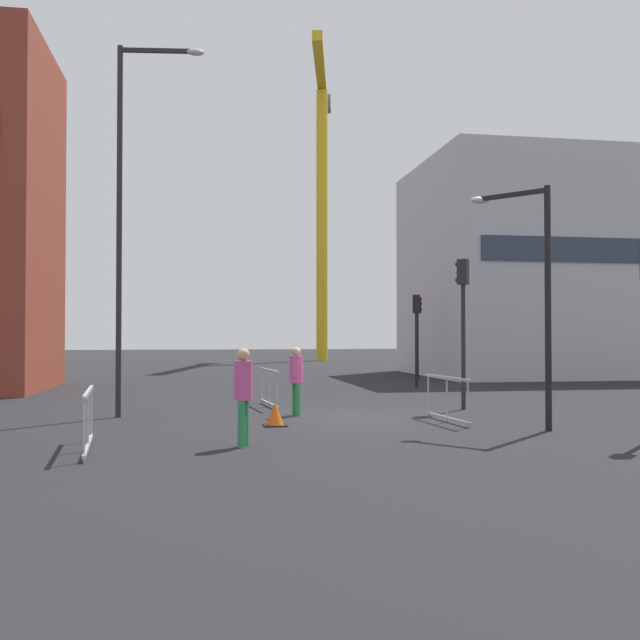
# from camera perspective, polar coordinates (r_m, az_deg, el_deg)

# --- Properties ---
(ground) EXTENTS (160.00, 160.00, 0.00)m
(ground) POSITION_cam_1_polar(r_m,az_deg,el_deg) (18.00, 2.84, -7.78)
(ground) COLOR black
(office_block) EXTENTS (11.81, 10.12, 10.76)m
(office_block) POSITION_cam_1_polar(r_m,az_deg,el_deg) (37.98, 16.91, 3.88)
(office_block) COLOR #B7B7BC
(office_block) RESTS_ON ground
(construction_crane) EXTENTS (3.93, 14.77, 22.50)m
(construction_crane) POSITION_cam_1_polar(r_m,az_deg,el_deg) (57.09, 0.15, 11.56)
(construction_crane) COLOR gold
(construction_crane) RESTS_ON ground
(streetlamp_tall) EXTENTS (2.16, 0.41, 9.36)m
(streetlamp_tall) POSITION_cam_1_polar(r_m,az_deg,el_deg) (18.64, -15.20, 9.24)
(streetlamp_tall) COLOR #232326
(streetlamp_tall) RESTS_ON ground
(streetlamp_short) EXTENTS (1.33, 1.42, 5.30)m
(streetlamp_short) POSITION_cam_1_polar(r_m,az_deg,el_deg) (16.13, 16.94, 3.10)
(streetlamp_short) COLOR black
(streetlamp_short) RESTS_ON ground
(traffic_light_island) EXTENTS (0.32, 0.39, 3.74)m
(traffic_light_island) POSITION_cam_1_polar(r_m,az_deg,el_deg) (32.84, 7.86, -0.36)
(traffic_light_island) COLOR black
(traffic_light_island) RESTS_ON ground
(traffic_light_corner) EXTENTS (0.39, 0.32, 3.62)m
(traffic_light_corner) POSITION_cam_1_polar(r_m,az_deg,el_deg) (27.77, 7.80, -0.37)
(traffic_light_corner) COLOR black
(traffic_light_corner) RESTS_ON ground
(traffic_light_median) EXTENTS (0.37, 0.36, 4.15)m
(traffic_light_median) POSITION_cam_1_polar(r_m,az_deg,el_deg) (19.92, 11.46, 0.88)
(traffic_light_median) COLOR #232326
(traffic_light_median) RESTS_ON ground
(pedestrian_walking) EXTENTS (0.34, 0.34, 1.82)m
(pedestrian_walking) POSITION_cam_1_polar(r_m,az_deg,el_deg) (13.15, -6.21, -5.56)
(pedestrian_walking) COLOR #2D844C
(pedestrian_walking) RESTS_ON ground
(pedestrian_waiting) EXTENTS (0.34, 0.34, 1.75)m
(pedestrian_waiting) POSITION_cam_1_polar(r_m,az_deg,el_deg) (18.09, -1.92, -4.51)
(pedestrian_waiting) COLOR #2D844C
(pedestrian_waiting) RESTS_ON ground
(safety_barrier_front) EXTENTS (0.32, 2.56, 1.08)m
(safety_barrier_front) POSITION_cam_1_polar(r_m,az_deg,el_deg) (13.33, -18.22, -7.62)
(safety_barrier_front) COLOR #B2B5BA
(safety_barrier_front) RESTS_ON ground
(safety_barrier_rear) EXTENTS (0.32, 2.30, 1.08)m
(safety_barrier_rear) POSITION_cam_1_polar(r_m,az_deg,el_deg) (20.25, -4.12, -5.44)
(safety_barrier_rear) COLOR #9EA0A5
(safety_barrier_rear) RESTS_ON ground
(safety_barrier_right_run) EXTENTS (0.31, 2.34, 1.08)m
(safety_barrier_right_run) POSITION_cam_1_polar(r_m,az_deg,el_deg) (17.02, 10.21, -6.24)
(safety_barrier_right_run) COLOR #9EA0A5
(safety_barrier_right_run) RESTS_ON ground
(traffic_cone_orange) EXTENTS (0.54, 0.54, 0.54)m
(traffic_cone_orange) POSITION_cam_1_polar(r_m,az_deg,el_deg) (16.15, -3.64, -7.65)
(traffic_cone_orange) COLOR black
(traffic_cone_orange) RESTS_ON ground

